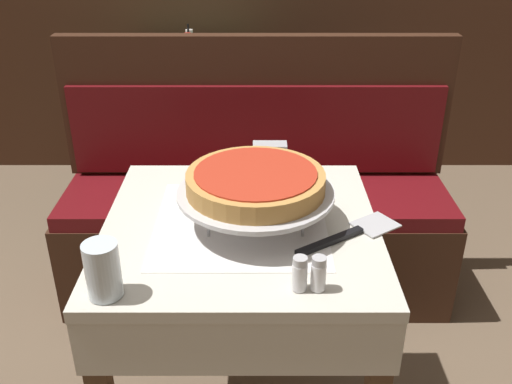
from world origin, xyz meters
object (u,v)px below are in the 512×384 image
(dining_table_front, at_px, (242,260))
(booth_bench, at_px, (257,221))
(pizza_server, at_px, (350,234))
(salt_shaker, at_px, (300,274))
(pizza_pan_stand, at_px, (256,194))
(condiment_caddy, at_px, (190,52))
(deep_dish_pizza, at_px, (256,181))
(napkin_holder, at_px, (270,158))
(pepper_shaker, at_px, (319,274))
(water_glass_near, at_px, (103,270))
(dining_table_rear, at_px, (189,85))

(dining_table_front, distance_m, booth_bench, 0.85)
(pizza_server, bearing_deg, salt_shaker, -123.13)
(pizza_pan_stand, height_order, condiment_caddy, condiment_caddy)
(deep_dish_pizza, xyz_separation_m, pizza_server, (0.23, -0.06, -0.11))
(pizza_pan_stand, xyz_separation_m, napkin_holder, (0.04, 0.30, -0.04))
(dining_table_front, xyz_separation_m, pizza_pan_stand, (0.04, 0.00, 0.20))
(salt_shaker, xyz_separation_m, condiment_caddy, (-0.42, 1.84, 0.01))
(booth_bench, xyz_separation_m, pizza_pan_stand, (-0.00, -0.77, 0.54))
(deep_dish_pizza, relative_size, condiment_caddy, 1.87)
(pizza_pan_stand, xyz_separation_m, condiment_caddy, (-0.33, 1.57, -0.04))
(dining_table_front, relative_size, condiment_caddy, 4.26)
(pizza_pan_stand, bearing_deg, pepper_shaker, -64.44)
(pepper_shaker, relative_size, condiment_caddy, 0.43)
(pizza_server, distance_m, condiment_caddy, 1.72)
(dining_table_front, height_order, condiment_caddy, condiment_caddy)
(salt_shaker, height_order, napkin_holder, napkin_holder)
(water_glass_near, bearing_deg, dining_table_rear, 90.90)
(dining_table_front, distance_m, pepper_shaker, 0.35)
(dining_table_rear, height_order, pizza_server, pizza_server)
(water_glass_near, distance_m, salt_shaker, 0.40)
(booth_bench, bearing_deg, pepper_shaker, -82.98)
(pizza_pan_stand, height_order, pepper_shaker, pizza_pan_stand)
(dining_table_rear, height_order, pizza_pan_stand, pizza_pan_stand)
(water_glass_near, bearing_deg, pizza_server, 23.06)
(dining_table_front, xyz_separation_m, booth_bench, (0.04, 0.78, -0.34))
(dining_table_rear, bearing_deg, napkin_holder, -73.00)
(booth_bench, bearing_deg, pizza_server, -74.78)
(dining_table_front, xyz_separation_m, pizza_server, (0.27, -0.06, 0.12))
(pizza_server, height_order, napkin_holder, napkin_holder)
(salt_shaker, bearing_deg, condiment_caddy, 102.86)
(pepper_shaker, xyz_separation_m, napkin_holder, (-0.09, 0.57, 0.01))
(pizza_pan_stand, xyz_separation_m, water_glass_near, (-0.31, -0.29, -0.02))
(dining_table_front, distance_m, napkin_holder, 0.35)
(pizza_pan_stand, height_order, deep_dish_pizza, deep_dish_pizza)
(napkin_holder, bearing_deg, salt_shaker, -85.01)
(dining_table_front, distance_m, pizza_pan_stand, 0.20)
(pizza_pan_stand, height_order, water_glass_near, water_glass_near)
(booth_bench, relative_size, pizza_server, 5.57)
(booth_bench, xyz_separation_m, water_glass_near, (-0.31, -1.07, 0.52))
(salt_shaker, bearing_deg, dining_table_front, 115.56)
(pepper_shaker, bearing_deg, salt_shaker, 180.00)
(booth_bench, distance_m, salt_shaker, 1.16)
(dining_table_rear, distance_m, booth_bench, 0.91)
(dining_table_rear, bearing_deg, pizza_server, -70.53)
(dining_table_front, height_order, salt_shaker, salt_shaker)
(dining_table_front, bearing_deg, condiment_caddy, 100.48)
(dining_table_front, distance_m, pizza_server, 0.30)
(dining_table_front, xyz_separation_m, salt_shaker, (0.13, -0.27, 0.15))
(pizza_server, height_order, salt_shaker, salt_shaker)
(deep_dish_pizza, relative_size, salt_shaker, 4.35)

